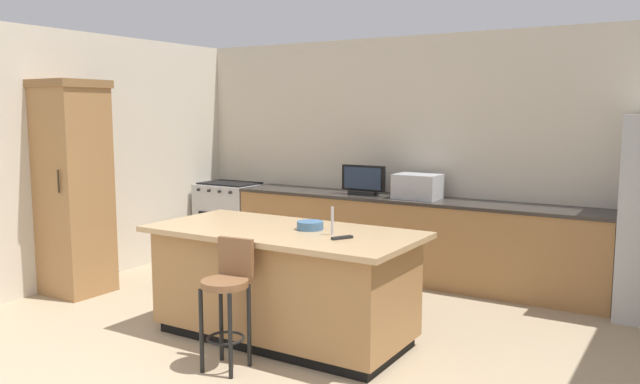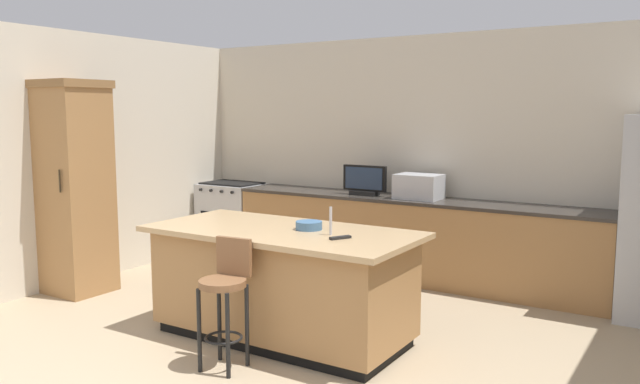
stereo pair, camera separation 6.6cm
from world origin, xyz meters
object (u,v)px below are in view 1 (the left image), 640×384
at_px(cabinet_tower, 73,184).
at_px(tv_monitor, 363,181).
at_px(kitchen_island, 283,283).
at_px(microwave, 418,186).
at_px(bar_stool_center, 228,293).
at_px(range_oven, 230,218).
at_px(tv_remote, 342,238).
at_px(fruit_bowl, 310,225).

relative_size(cabinet_tower, tv_monitor, 4.09).
relative_size(kitchen_island, microwave, 4.61).
height_order(microwave, bar_stool_center, microwave).
bearing_deg(cabinet_tower, kitchen_island, 0.24).
relative_size(range_oven, microwave, 1.94).
height_order(cabinet_tower, tv_monitor, cabinet_tower).
bearing_deg(tv_remote, kitchen_island, -159.71).
distance_m(microwave, tv_monitor, 0.64).
height_order(kitchen_island, microwave, microwave).
bearing_deg(tv_monitor, cabinet_tower, -134.24).
relative_size(microwave, bar_stool_center, 0.51).
relative_size(microwave, fruit_bowl, 2.25).
distance_m(kitchen_island, fruit_bowl, 0.53).
height_order(kitchen_island, bar_stool_center, bar_stool_center).
bearing_deg(fruit_bowl, microwave, 89.41).
height_order(range_oven, bar_stool_center, bar_stool_center).
bearing_deg(kitchen_island, tv_monitor, 100.88).
relative_size(kitchen_island, cabinet_tower, 1.02).
bearing_deg(tv_remote, microwave, 127.82).
bearing_deg(fruit_bowl, tv_remote, -25.24).
bearing_deg(bar_stool_center, tv_monitor, 92.36).
xyz_separation_m(microwave, tv_remote, (0.38, -2.34, -0.12)).
bearing_deg(cabinet_tower, tv_monitor, 45.76).
relative_size(tv_monitor, fruit_bowl, 2.49).
bearing_deg(fruit_bowl, cabinet_tower, -177.65).
height_order(kitchen_island, range_oven, range_oven).
bearing_deg(tv_remote, cabinet_tower, -152.81).
height_order(cabinet_tower, bar_stool_center, cabinet_tower).
height_order(range_oven, cabinet_tower, cabinet_tower).
relative_size(kitchen_island, tv_remote, 13.02).
bearing_deg(kitchen_island, range_oven, 137.03).
height_order(fruit_bowl, tv_remote, fruit_bowl).
bearing_deg(tv_monitor, bar_stool_center, -81.76).
distance_m(kitchen_island, tv_monitor, 2.32).
distance_m(range_oven, microwave, 2.70).
bearing_deg(bar_stool_center, range_oven, 123.44).
bearing_deg(range_oven, tv_remote, -37.80).
xyz_separation_m(range_oven, cabinet_tower, (-0.16, -2.26, 0.66)).
bearing_deg(kitchen_island, cabinet_tower, -179.76).
bearing_deg(bar_stool_center, cabinet_tower, 159.23).
height_order(range_oven, tv_monitor, tv_monitor).
bearing_deg(cabinet_tower, microwave, 39.01).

